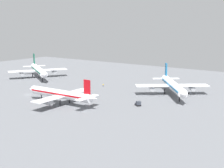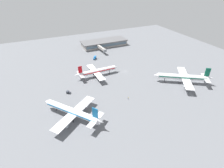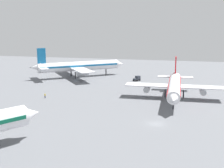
{
  "view_description": "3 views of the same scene",
  "coord_description": "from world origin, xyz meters",
  "px_view_note": "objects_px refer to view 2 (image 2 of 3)",
  "views": [
    {
      "loc": [
        132.07,
        -105.97,
        37.28
      ],
      "look_at": [
        37.29,
        25.69,
        6.08
      ],
      "focal_mm": 49.9,
      "sensor_mm": 36.0,
      "label": 1
    },
    {
      "loc": [
        77.07,
        138.47,
        83.42
      ],
      "look_at": [
        24.7,
        22.59,
        4.42
      ],
      "focal_mm": 28.63,
      "sensor_mm": 36.0,
      "label": 2
    },
    {
      "loc": [
        -77.59,
        -7.19,
        26.1
      ],
      "look_at": [
        29.55,
        19.19,
        4.15
      ],
      "focal_mm": 48.69,
      "sensor_mm": 36.0,
      "label": 3
    }
  ],
  "objects_px": {
    "airplane_distant": "(73,111)",
    "catering_truck": "(95,58)",
    "baggage_tug": "(68,92)",
    "airplane_at_gate": "(183,77)",
    "ground_crew_worker": "(128,98)",
    "airplane_taxiing": "(97,71)"
  },
  "relations": [
    {
      "from": "airplane_distant",
      "to": "catering_truck",
      "type": "height_order",
      "value": "airplane_distant"
    },
    {
      "from": "baggage_tug",
      "to": "airplane_at_gate",
      "type": "bearing_deg",
      "value": -157.69
    },
    {
      "from": "baggage_tug",
      "to": "ground_crew_worker",
      "type": "bearing_deg",
      "value": -176.41
    },
    {
      "from": "catering_truck",
      "to": "ground_crew_worker",
      "type": "distance_m",
      "value": 82.55
    },
    {
      "from": "airplane_taxiing",
      "to": "baggage_tug",
      "type": "distance_m",
      "value": 36.74
    },
    {
      "from": "airplane_at_gate",
      "to": "ground_crew_worker",
      "type": "bearing_deg",
      "value": 33.77
    },
    {
      "from": "airplane_taxiing",
      "to": "ground_crew_worker",
      "type": "xyz_separation_m",
      "value": [
        -9.21,
        45.0,
        -3.97
      ]
    },
    {
      "from": "airplane_at_gate",
      "to": "baggage_tug",
      "type": "height_order",
      "value": "airplane_at_gate"
    },
    {
      "from": "airplane_taxiing",
      "to": "baggage_tug",
      "type": "height_order",
      "value": "airplane_taxiing"
    },
    {
      "from": "catering_truck",
      "to": "ground_crew_worker",
      "type": "height_order",
      "value": "catering_truck"
    },
    {
      "from": "airplane_at_gate",
      "to": "ground_crew_worker",
      "type": "height_order",
      "value": "airplane_at_gate"
    },
    {
      "from": "ground_crew_worker",
      "to": "airplane_distant",
      "type": "bearing_deg",
      "value": -147.29
    },
    {
      "from": "ground_crew_worker",
      "to": "airplane_at_gate",
      "type": "bearing_deg",
      "value": 30.12
    },
    {
      "from": "airplane_distant",
      "to": "baggage_tug",
      "type": "height_order",
      "value": "airplane_distant"
    },
    {
      "from": "airplane_at_gate",
      "to": "catering_truck",
      "type": "relative_size",
      "value": 8.13
    },
    {
      "from": "airplane_distant",
      "to": "baggage_tug",
      "type": "distance_m",
      "value": 30.58
    },
    {
      "from": "airplane_at_gate",
      "to": "baggage_tug",
      "type": "relative_size",
      "value": 12.12
    },
    {
      "from": "airplane_at_gate",
      "to": "catering_truck",
      "type": "height_order",
      "value": "airplane_at_gate"
    },
    {
      "from": "ground_crew_worker",
      "to": "baggage_tug",
      "type": "bearing_deg",
      "value": 175.15
    },
    {
      "from": "airplane_distant",
      "to": "baggage_tug",
      "type": "bearing_deg",
      "value": -44.06
    },
    {
      "from": "airplane_taxiing",
      "to": "catering_truck",
      "type": "relative_size",
      "value": 7.78
    },
    {
      "from": "airplane_distant",
      "to": "ground_crew_worker",
      "type": "bearing_deg",
      "value": -123.54
    }
  ]
}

